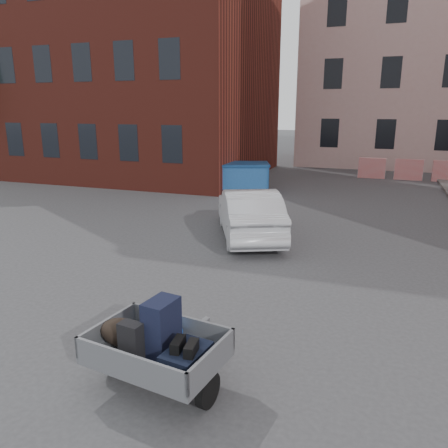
% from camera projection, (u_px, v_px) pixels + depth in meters
% --- Properties ---
extents(ground, '(120.00, 120.00, 0.00)m').
position_uv_depth(ground, '(220.00, 280.00, 8.99)').
color(ground, '#38383A').
rests_on(ground, ground).
extents(building_brick, '(12.00, 10.00, 14.00)m').
position_uv_depth(building_brick, '(142.00, 34.00, 21.93)').
color(building_brick, '#591E16').
rests_on(building_brick, ground).
extents(far_building, '(6.00, 6.00, 8.00)m').
position_uv_depth(far_building, '(79.00, 100.00, 34.49)').
color(far_building, maroon).
rests_on(far_building, ground).
extents(barriers, '(4.70, 0.18, 1.00)m').
position_uv_depth(barriers, '(409.00, 170.00, 21.12)').
color(barriers, red).
rests_on(barriers, ground).
extents(trailer, '(1.74, 1.90, 1.20)m').
position_uv_depth(trailer, '(156.00, 345.00, 5.37)').
color(trailer, black).
rests_on(trailer, ground).
extents(dumpster, '(3.22, 2.39, 1.21)m').
position_uv_depth(dumpster, '(234.00, 177.00, 18.12)').
color(dumpster, '#1E4F92').
rests_on(dumpster, ground).
extents(silver_car, '(2.96, 4.27, 1.33)m').
position_uv_depth(silver_car, '(249.00, 213.00, 11.82)').
color(silver_car, '#B8BAC0').
rests_on(silver_car, ground).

